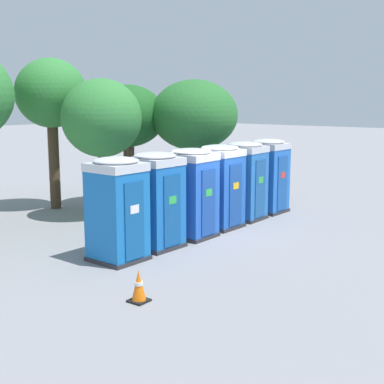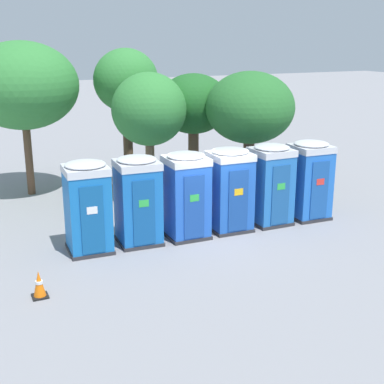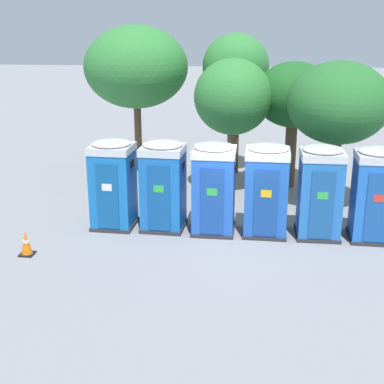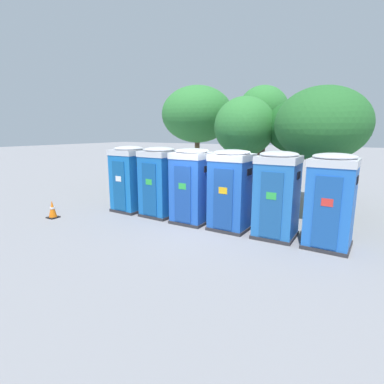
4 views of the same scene
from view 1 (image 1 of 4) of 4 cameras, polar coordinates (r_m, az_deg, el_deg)
The scene contains 12 objects.
ground_plane at distance 15.84m, azimuth 2.00°, elevation -4.34°, with size 120.00×120.00×0.00m, color gray.
portapotty_0 at distance 13.01m, azimuth -7.98°, elevation -1.79°, with size 1.22×1.24×2.54m.
portapotty_1 at distance 14.05m, azimuth -3.88°, elevation -0.84°, with size 1.25×1.26×2.54m.
portapotty_2 at distance 15.09m, azimuth -0.01°, elevation -0.07°, with size 1.20×1.22×2.54m.
portapotty_3 at distance 16.26m, azimuth 2.98°, elevation 0.64°, with size 1.24×1.24×2.54m.
portapotty_4 at distance 17.45m, azimuth 5.66°, elevation 1.25°, with size 1.17×1.21×2.54m.
portapotty_5 at distance 18.66m, azimuth 8.09°, elevation 1.76°, with size 1.22×1.24×2.54m.
street_tree_0 at distance 19.71m, azimuth -6.83°, elevation 7.93°, with size 2.70×2.70×4.41m.
street_tree_2 at distance 19.28m, azimuth 0.25°, elevation 8.12°, with size 3.12×3.12×4.58m.
street_tree_3 at distance 19.55m, azimuth -14.80°, elevation 9.95°, with size 2.48×2.48×5.30m.
street_tree_4 at distance 17.71m, azimuth -9.61°, elevation 7.70°, with size 2.60×2.60×4.55m.
traffic_cone at distance 10.58m, azimuth -5.70°, elevation -9.99°, with size 0.36×0.36×0.64m.
Camera 1 is at (-12.63, -8.71, 3.91)m, focal length 50.00 mm.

